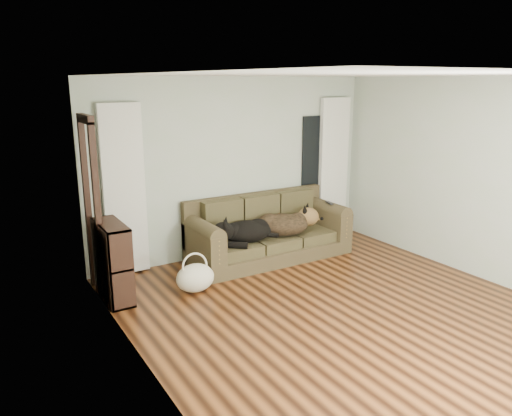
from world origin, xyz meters
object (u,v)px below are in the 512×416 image
dog_shepherd (285,225)px  tote_bag (195,279)px  bookshelf (113,259)px  sofa (270,228)px  dog_black_lab (244,233)px

dog_shepherd → tote_bag: dog_shepherd is taller
tote_bag → bookshelf: (-0.91, 0.31, 0.34)m
sofa → tote_bag: bearing=-159.0°
sofa → dog_shepherd: (0.21, -0.10, 0.04)m
tote_bag → sofa: bearing=21.0°
tote_bag → dog_shepherd: bearing=15.6°
sofa → tote_bag: 1.58m
dog_black_lab → tote_bag: (-0.96, -0.47, -0.32)m
sofa → dog_black_lab: size_ratio=3.30×
dog_shepherd → bookshelf: bearing=35.0°
sofa → dog_shepherd: sofa is taller
tote_bag → bookshelf: size_ratio=0.52×
dog_shepherd → bookshelf: (-2.57, -0.15, 0.01)m
dog_shepherd → bookshelf: 2.57m
bookshelf → tote_bag: bearing=-18.4°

